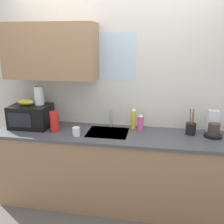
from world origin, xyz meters
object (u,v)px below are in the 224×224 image
at_px(banana_bunch, 26,102).
at_px(utensil_crock, 191,128).
at_px(dish_soap_bottle_pink, 141,122).
at_px(mug_white, 76,132).
at_px(paper_towel_roll, 39,95).
at_px(cereal_canister, 55,122).
at_px(microwave, 31,116).
at_px(dish_soap_bottle_yellow, 134,119).
at_px(coffee_maker, 213,127).

distance_m(banana_bunch, utensil_crock, 1.93).
xyz_separation_m(dish_soap_bottle_pink, mug_white, (-0.68, -0.29, -0.05)).
height_order(paper_towel_roll, mug_white, paper_towel_roll).
bearing_deg(cereal_canister, microwave, 163.87).
relative_size(dish_soap_bottle_yellow, mug_white, 2.67).
bearing_deg(dish_soap_bottle_yellow, paper_towel_roll, -174.62).
bearing_deg(dish_soap_bottle_yellow, dish_soap_bottle_pink, -31.28).
relative_size(paper_towel_roll, utensil_crock, 0.75).
xyz_separation_m(banana_bunch, coffee_maker, (2.15, 0.06, -0.20)).
height_order(banana_bunch, mug_white, banana_bunch).
xyz_separation_m(coffee_maker, cereal_canister, (-1.76, -0.16, 0.01)).
height_order(coffee_maker, dish_soap_bottle_pink, coffee_maker).
bearing_deg(coffee_maker, paper_towel_roll, -179.76).
distance_m(banana_bunch, paper_towel_roll, 0.18).
distance_m(mug_white, utensil_crock, 1.27).
height_order(dish_soap_bottle_yellow, mug_white, dish_soap_bottle_yellow).
distance_m(microwave, banana_bunch, 0.18).
bearing_deg(paper_towel_roll, coffee_maker, 0.24).
relative_size(banana_bunch, cereal_canister, 0.85).
xyz_separation_m(coffee_maker, dish_soap_bottle_yellow, (-0.87, 0.10, 0.02)).
bearing_deg(microwave, cereal_canister, -16.13).
bearing_deg(microwave, banana_bunch, 178.20).
xyz_separation_m(banana_bunch, mug_white, (0.67, -0.19, -0.26)).
xyz_separation_m(microwave, utensil_crock, (1.87, 0.07, -0.06)).
height_order(microwave, utensil_crock, utensil_crock).
relative_size(mug_white, utensil_crock, 0.32).
bearing_deg(cereal_canister, mug_white, -17.57).
height_order(mug_white, utensil_crock, utensil_crock).
bearing_deg(dish_soap_bottle_yellow, banana_bunch, -173.03).
xyz_separation_m(paper_towel_roll, coffee_maker, (2.00, 0.01, -0.28)).
relative_size(dish_soap_bottle_yellow, utensil_crock, 0.86).
bearing_deg(dish_soap_bottle_pink, coffee_maker, -3.37).
xyz_separation_m(paper_towel_roll, utensil_crock, (1.77, 0.02, -0.31)).
distance_m(dish_soap_bottle_pink, cereal_canister, 0.99).
bearing_deg(coffee_maker, cereal_canister, -174.85).
height_order(banana_bunch, utensil_crock, banana_bunch).
relative_size(banana_bunch, coffee_maker, 0.71).
bearing_deg(cereal_canister, dish_soap_bottle_yellow, 16.13).
xyz_separation_m(dish_soap_bottle_yellow, dish_soap_bottle_pink, (0.08, -0.05, -0.03)).
bearing_deg(paper_towel_roll, cereal_canister, -32.01).
xyz_separation_m(banana_bunch, paper_towel_roll, (0.15, 0.05, 0.08)).
relative_size(coffee_maker, mug_white, 2.95).
bearing_deg(dish_soap_bottle_yellow, utensil_crock, -7.62).
bearing_deg(mug_white, cereal_canister, 162.43).
bearing_deg(dish_soap_bottle_yellow, cereal_canister, -163.87).
bearing_deg(banana_bunch, microwave, -1.80).
height_order(paper_towel_roll, utensil_crock, paper_towel_roll).
bearing_deg(banana_bunch, mug_white, -15.74).
bearing_deg(dish_soap_bottle_pink, mug_white, -156.68).
relative_size(banana_bunch, dish_soap_bottle_pink, 0.99).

